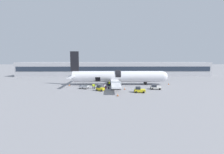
% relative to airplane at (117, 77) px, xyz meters
% --- Properties ---
extents(ground_plane, '(500.00, 500.00, 0.00)m').
position_rel_airplane_xyz_m(ground_plane, '(0.10, -5.96, -2.86)').
color(ground_plane, gray).
extents(terminal_strip, '(103.77, 10.26, 7.55)m').
position_rel_airplane_xyz_m(terminal_strip, '(0.10, 30.15, 0.92)').
color(terminal_strip, '#B2B2B7').
rests_on(terminal_strip, ground_plane).
extents(airplane, '(36.08, 32.95, 11.84)m').
position_rel_airplane_xyz_m(airplane, '(0.00, 0.00, 0.00)').
color(airplane, silver).
rests_on(airplane, ground_plane).
extents(baggage_tug_lead, '(3.20, 2.33, 1.61)m').
position_rel_airplane_xyz_m(baggage_tug_lead, '(5.53, -12.99, -2.16)').
color(baggage_tug_lead, yellow).
rests_on(baggage_tug_lead, ground_plane).
extents(baggage_tug_mid, '(3.49, 2.53, 1.37)m').
position_rel_airplane_xyz_m(baggage_tug_mid, '(11.29, -8.66, -2.25)').
color(baggage_tug_mid, silver).
rests_on(baggage_tug_mid, ground_plane).
extents(baggage_tug_rear, '(2.63, 2.31, 1.68)m').
position_rel_airplane_xyz_m(baggage_tug_rear, '(-5.34, -10.58, -2.17)').
color(baggage_tug_rear, yellow).
rests_on(baggage_tug_rear, ground_plane).
extents(baggage_cart_loading, '(3.70, 2.39, 1.02)m').
position_rel_airplane_xyz_m(baggage_cart_loading, '(-5.20, -5.62, -2.34)').
color(baggage_cart_loading, '#B7BABF').
rests_on(baggage_cart_loading, ground_plane).
extents(baggage_cart_queued, '(3.75, 2.49, 1.09)m').
position_rel_airplane_xyz_m(baggage_cart_queued, '(-10.39, -7.37, -2.30)').
color(baggage_cart_queued, '#B7BABF').
rests_on(baggage_cart_queued, ground_plane).
extents(ground_crew_loader_a, '(0.52, 0.48, 1.54)m').
position_rel_airplane_xyz_m(ground_crew_loader_a, '(-1.10, -4.02, -2.04)').
color(ground_crew_loader_a, black).
rests_on(ground_crew_loader_a, ground_plane).
extents(ground_crew_loader_b, '(0.54, 0.38, 1.57)m').
position_rel_airplane_xyz_m(ground_crew_loader_b, '(-7.72, -6.99, -2.03)').
color(ground_crew_loader_b, '#2D2D33').
rests_on(ground_crew_loader_b, ground_plane).
extents(ground_crew_driver, '(0.53, 0.53, 1.64)m').
position_rel_airplane_xyz_m(ground_crew_driver, '(-7.19, -7.88, -1.99)').
color(ground_crew_driver, '#1E2338').
rests_on(ground_crew_driver, ground_plane).
extents(ground_crew_supervisor, '(0.54, 0.61, 1.78)m').
position_rel_airplane_xyz_m(ground_crew_supervisor, '(-2.61, -3.23, -1.92)').
color(ground_crew_supervisor, '#1E2338').
rests_on(ground_crew_supervisor, ground_plane).
extents(suitcase_on_tarmac_upright, '(0.42, 0.33, 0.70)m').
position_rel_airplane_xyz_m(suitcase_on_tarmac_upright, '(-2.85, -7.87, -2.56)').
color(suitcase_on_tarmac_upright, black).
rests_on(suitcase_on_tarmac_upright, ground_plane).
extents(suitcase_on_tarmac_spare, '(0.42, 0.30, 0.86)m').
position_rel_airplane_xyz_m(suitcase_on_tarmac_spare, '(-3.75, -7.38, -2.48)').
color(suitcase_on_tarmac_spare, '#721951').
rests_on(suitcase_on_tarmac_spare, ground_plane).
extents(safety_cone_nose, '(0.49, 0.49, 0.64)m').
position_rel_airplane_xyz_m(safety_cone_nose, '(18.69, -0.45, -2.56)').
color(safety_cone_nose, black).
rests_on(safety_cone_nose, ground_plane).
extents(safety_cone_engine_left, '(0.46, 0.46, 0.75)m').
position_rel_airplane_xyz_m(safety_cone_engine_left, '(-0.58, -17.00, -2.50)').
color(safety_cone_engine_left, black).
rests_on(safety_cone_engine_left, ground_plane).
extents(safety_cone_wingtip, '(0.47, 0.47, 0.68)m').
position_rel_airplane_xyz_m(safety_cone_wingtip, '(1.97, -8.90, -2.54)').
color(safety_cone_wingtip, black).
rests_on(safety_cone_wingtip, ground_plane).
extents(safety_cone_tail, '(0.62, 0.62, 0.57)m').
position_rel_airplane_xyz_m(safety_cone_tail, '(-16.38, -1.88, -2.59)').
color(safety_cone_tail, black).
rests_on(safety_cone_tail, ground_plane).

